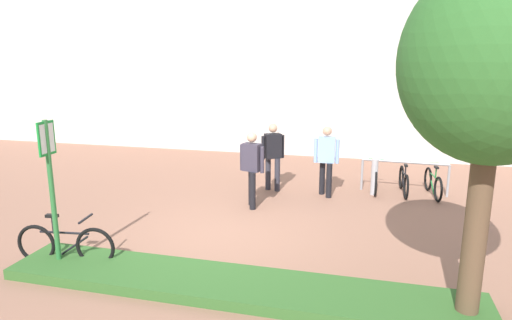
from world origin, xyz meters
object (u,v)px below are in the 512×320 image
Objects in this scene: parking_sign_post at (50,174)px; bike_rack_cluster at (404,180)px; person_suited_dark at (252,165)px; person_casual_tan at (326,157)px; bollard_steel at (374,177)px; bike_at_sign at (66,244)px; person_suited_navy at (273,153)px; tree_sidewalk at (495,65)px.

bike_rack_cluster is at bearing 45.34° from parking_sign_post.
person_casual_tan is at bearing 39.85° from person_suited_dark.
person_suited_dark is at bearing -148.11° from bollard_steel.
parking_sign_post is at bearing -132.28° from bollard_steel.
bike_at_sign is at bearing -121.50° from person_suited_dark.
person_suited_navy is at bearing -170.36° from bike_rack_cluster.
person_casual_tan is (1.53, 1.27, 0.00)m from person_suited_dark.
bike_at_sign is 7.16m from bollard_steel.
person_suited_navy reaches higher than bollard_steel.
parking_sign_post is at bearing -126.86° from person_casual_tan.
person_casual_tan is at bearing 53.14° from parking_sign_post.
person_suited_dark and person_suited_navy have the same top height.
bike_at_sign is 1.86× the size of bollard_steel.
bollard_steel is at bearing 5.70° from person_suited_navy.
tree_sidewalk is 2.58× the size of person_suited_dark.
tree_sidewalk is at bearing -65.19° from person_casual_tan.
bollard_steel is at bearing 18.86° from person_casual_tan.
person_suited_dark is at bearing -96.77° from person_suited_navy.
parking_sign_post is 1.44× the size of bike_at_sign.
person_casual_tan reaches higher than bike_at_sign.
bike_rack_cluster is (5.62, 5.69, -1.23)m from parking_sign_post.
person_suited_dark is at bearing 135.91° from tree_sidewalk.
parking_sign_post reaches higher than bike_rack_cluster.
tree_sidewalk is 6.38m from bike_rack_cluster.
bollard_steel is 0.52× the size of person_casual_tan.
bike_rack_cluster is 2.10m from person_casual_tan.
bike_at_sign is at bearing 78.98° from parking_sign_post.
person_casual_tan is (1.36, -0.14, 0.00)m from person_suited_navy.
tree_sidewalk is 2.58× the size of person_suited_navy.
person_suited_dark reaches higher than bike_rack_cluster.
bike_at_sign is 7.87m from bike_rack_cluster.
bollard_steel is at bearing 47.72° from parking_sign_post.
bike_rack_cluster is 3.98m from person_suited_dark.
bike_at_sign is at bearing 178.69° from tree_sidewalk.
parking_sign_post is at bearing -120.80° from person_suited_dark.
person_suited_dark is (2.22, 3.72, -0.59)m from parking_sign_post.
tree_sidewalk is 6.69m from person_suited_navy.
person_casual_tan is at bearing -159.71° from bike_rack_cluster.
parking_sign_post is at bearing -114.91° from person_suited_navy.
bike_rack_cluster is at bearing 44.73° from bike_at_sign.
person_suited_dark is at bearing -149.96° from bike_rack_cluster.
bike_rack_cluster is (5.59, 5.54, -0.00)m from bike_at_sign.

